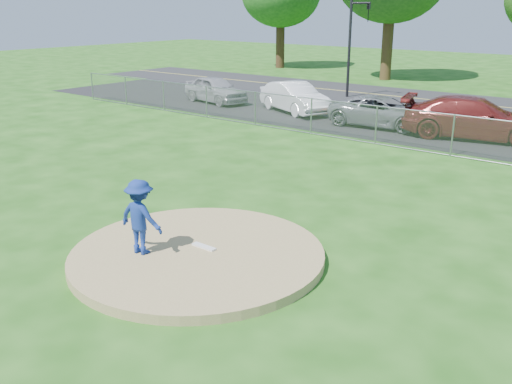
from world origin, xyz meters
TOP-DOWN VIEW (x-y plane):
  - ground at (0.00, 10.00)m, footprint 120.00×120.00m
  - pitchers_mound at (0.00, 0.00)m, footprint 5.40×5.40m
  - pitching_rubber at (0.00, 0.20)m, footprint 0.60×0.15m
  - chain_link_fence at (0.00, 12.00)m, footprint 40.00×0.06m
  - parking_lot at (0.00, 16.50)m, footprint 50.00×8.00m
  - traffic_signal_left at (-8.76, 22.00)m, footprint 1.28×0.20m
  - pitcher at (-0.85, -0.79)m, footprint 1.10×0.73m
  - traffic_cone at (-5.65, 15.30)m, footprint 0.40×0.40m
  - parked_car_silver at (-13.70, 15.58)m, footprint 4.48×2.48m
  - parked_car_white at (-8.49, 15.79)m, footprint 4.82×3.30m
  - parked_car_gray at (-3.30, 15.23)m, footprint 4.90×2.53m
  - parked_car_darkred at (0.62, 15.43)m, footprint 6.09×3.65m

SIDE VIEW (x-z plane):
  - ground at x=0.00m, z-range 0.00..0.00m
  - parking_lot at x=0.00m, z-range 0.00..0.01m
  - pitchers_mound at x=0.00m, z-range 0.00..0.20m
  - pitching_rubber at x=0.00m, z-range 0.20..0.24m
  - traffic_cone at x=-5.65m, z-range 0.01..0.79m
  - parked_car_gray at x=-3.30m, z-range 0.01..1.33m
  - parked_car_silver at x=-13.70m, z-range 0.01..1.45m
  - chain_link_fence at x=0.00m, z-range 0.00..1.50m
  - parked_car_white at x=-8.49m, z-range 0.01..1.51m
  - parked_car_darkred at x=0.62m, z-range 0.01..1.66m
  - pitcher at x=-0.85m, z-range 0.20..1.80m
  - traffic_signal_left at x=-8.76m, z-range 0.56..6.16m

